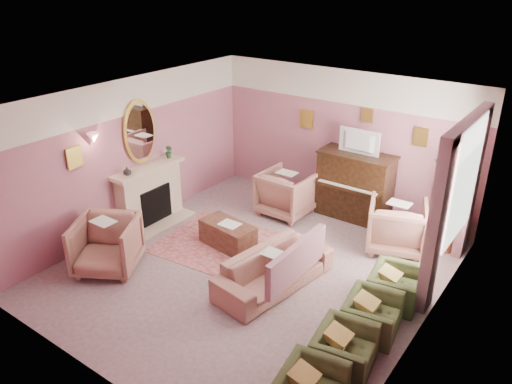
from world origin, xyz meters
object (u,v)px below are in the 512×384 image
Objects in this scene: piano at (355,186)px; olive_chair_d at (396,281)px; television at (358,141)px; olive_chair_b at (345,344)px; floral_armchair_right at (397,224)px; coffee_table at (228,235)px; sofa at (274,263)px; floral_armchair_front at (106,243)px; olive_chair_c at (373,310)px; side_table at (443,226)px; floral_armchair_left at (287,191)px.

piano is 1.76× the size of olive_chair_d.
television is at bearing 129.08° from olive_chair_d.
olive_chair_b is at bearing -65.42° from television.
television is 1.72m from floral_armchair_right.
coffee_table is (-1.28, -2.35, -0.43)m from piano.
floral_armchair_front is at bearing -153.95° from sofa.
television is 3.00m from olive_chair_d.
olive_chair_c is 2.95m from side_table.
side_table is at bearing 12.04° from floral_armchair_left.
floral_armchair_front is at bearing -176.27° from olive_chair_b.
television reaches higher than olive_chair_c.
floral_armchair_right is 1.42× the size of side_table.
floral_armchair_front is 4.27m from olive_chair_c.
floral_armchair_left is at bearing 85.26° from coffee_table.
olive_chair_d is (2.86, -1.51, -0.15)m from floral_armchair_left.
olive_chair_d is (1.72, -2.12, -1.26)m from television.
side_table is (0.04, 2.13, 0.01)m from olive_chair_d.
floral_armchair_front is 5.80m from side_table.
sofa is 2.51× the size of olive_chair_b.
sofa is (0.05, -2.83, -1.20)m from television.
coffee_table is 1.25× the size of olive_chair_b.
side_table is (0.62, 0.67, -0.15)m from floral_armchair_right.
olive_chair_d is at bearing 23.04° from sofa.
television reaches higher than coffee_table.
piano is at bearing 148.44° from floral_armchair_right.
television is 2.97m from coffee_table.
floral_armchair_left is 1.42× the size of side_table.
floral_armchair_right reaches higher than side_table.
floral_armchair_front is 1.42× the size of side_table.
sofa is 1.67m from olive_chair_c.
floral_armchair_front reaches higher than coffee_table.
olive_chair_b is 1.00× the size of olive_chair_c.
side_table is at bearing 88.80° from olive_chair_d.
olive_chair_b is at bearing 3.73° from floral_armchair_front.
side_table is (3.05, 2.31, 0.12)m from coffee_table.
olive_chair_b is (4.12, 0.27, -0.15)m from floral_armchair_front.
sofa is 2.51× the size of olive_chair_d.
olive_chair_d is (1.67, 0.71, -0.06)m from sofa.
floral_armchair_right is at bearing 43.50° from floral_armchair_front.
floral_armchair_left reaches higher than olive_chair_d.
sofa is (0.05, -2.88, -0.25)m from piano.
floral_armchair_left is 4.26m from olive_chair_b.
television reaches higher than olive_chair_d.
sofa is 2.86× the size of side_table.
piano reaches higher than sofa.
coffee_table is at bearing 154.16° from olive_chair_b.
side_table is at bearing 89.13° from olive_chair_c.
floral_armchair_right is 2.36m from olive_chair_c.
floral_armchair_right reaches higher than olive_chair_c.
piano is 0.70× the size of sofa.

